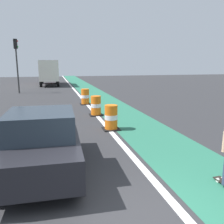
% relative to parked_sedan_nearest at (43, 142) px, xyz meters
% --- Properties ---
extents(ground_plane, '(100.00, 100.00, 0.00)m').
position_rel_parked_sedan_nearest_xyz_m(ground_plane, '(1.75, -2.51, -0.83)').
color(ground_plane, '#2D2D30').
extents(bike_lane_strip, '(2.50, 80.00, 0.01)m').
position_rel_parked_sedan_nearest_xyz_m(bike_lane_strip, '(4.15, 9.49, -0.83)').
color(bike_lane_strip, '#286B51').
rests_on(bike_lane_strip, ground).
extents(lane_divider_stripe, '(0.20, 80.00, 0.01)m').
position_rel_parked_sedan_nearest_xyz_m(lane_divider_stripe, '(2.65, 9.49, -0.83)').
color(lane_divider_stripe, silver).
rests_on(lane_divider_stripe, ground).
extents(parked_sedan_nearest, '(2.03, 4.16, 1.70)m').
position_rel_parked_sedan_nearest_xyz_m(parked_sedan_nearest, '(0.00, 0.00, 0.00)').
color(parked_sedan_nearest, black).
rests_on(parked_sedan_nearest, ground).
extents(traffic_barrel_front, '(0.73, 0.73, 1.09)m').
position_rel_parked_sedan_nearest_xyz_m(traffic_barrel_front, '(2.75, 3.54, -0.30)').
color(traffic_barrel_front, orange).
rests_on(traffic_barrel_front, ground).
extents(traffic_barrel_mid, '(0.73, 0.73, 1.09)m').
position_rel_parked_sedan_nearest_xyz_m(traffic_barrel_mid, '(2.63, 6.56, -0.30)').
color(traffic_barrel_mid, orange).
rests_on(traffic_barrel_mid, ground).
extents(traffic_barrel_back, '(0.73, 0.73, 1.09)m').
position_rel_parked_sedan_nearest_xyz_m(traffic_barrel_back, '(2.54, 10.29, -0.30)').
color(traffic_barrel_back, orange).
rests_on(traffic_barrel_back, ground).
extents(delivery_truck_down_block, '(2.37, 7.60, 3.23)m').
position_rel_parked_sedan_nearest_xyz_m(delivery_truck_down_block, '(-0.02, 26.32, 1.01)').
color(delivery_truck_down_block, silver).
rests_on(delivery_truck_down_block, ground).
extents(traffic_light_corner, '(0.41, 0.32, 5.10)m').
position_rel_parked_sedan_nearest_xyz_m(traffic_light_corner, '(-2.84, 18.16, 2.67)').
color(traffic_light_corner, '#2D2D2D').
rests_on(traffic_light_corner, ground).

